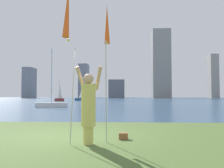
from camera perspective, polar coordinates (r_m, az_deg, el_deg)
ground at (r=58.39m, az=1.16°, el=-3.88°), size 120.00×138.00×0.12m
person at (r=6.26m, az=-5.57°, el=-5.05°), size 0.74×0.55×2.02m
kite_flag_left at (r=6.16m, az=-10.46°, el=16.13°), size 0.16×1.16×4.01m
kite_flag_right at (r=6.92m, az=-1.19°, el=13.08°), size 0.16×0.64×3.77m
bag at (r=7.02m, az=2.69°, el=-12.20°), size 0.26×0.19×0.18m
sailboat_0 at (r=49.77m, az=-12.24°, el=-2.18°), size 1.96×1.53×4.33m
sailboat_1 at (r=53.00m, az=-7.08°, el=-2.39°), size 3.06×1.97×4.62m
sailboat_3 at (r=25.05m, az=-14.16°, el=-4.50°), size 3.16×1.90×5.96m
skyline_tower_0 at (r=104.67m, az=-18.94°, el=0.27°), size 3.59×7.08×12.42m
skyline_tower_1 at (r=102.79m, az=-6.69°, el=0.70°), size 3.78×6.44×14.21m
skyline_tower_2 at (r=96.26m, az=1.12°, el=-1.19°), size 6.20×7.63×7.19m
skyline_tower_3 at (r=97.69m, az=11.47°, el=4.63°), size 6.99×7.12×26.87m
skyline_tower_4 at (r=107.84m, az=22.78°, el=1.72°), size 3.27×4.80×17.95m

